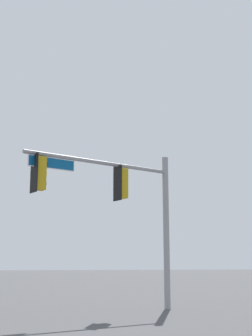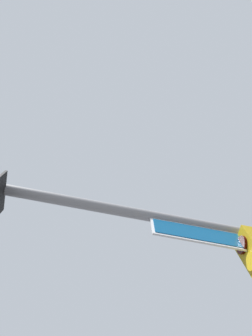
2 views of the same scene
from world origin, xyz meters
TOP-DOWN VIEW (x-y plane):
  - signal_pole_near at (-6.43, -7.53)m, footprint 6.02×1.47m

SIDE VIEW (x-z plane):
  - signal_pole_near at x=-6.43m, z-range 1.10..6.93m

